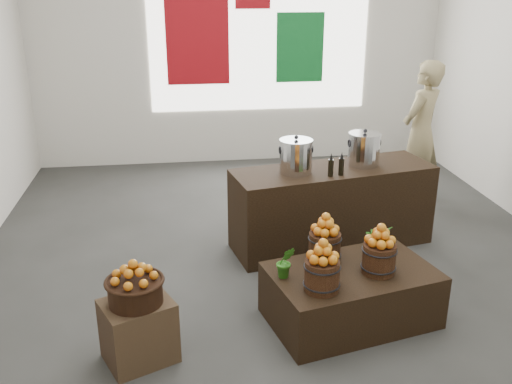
{
  "coord_description": "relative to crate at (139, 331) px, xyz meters",
  "views": [
    {
      "loc": [
        -0.91,
        -4.96,
        2.69
      ],
      "look_at": [
        -0.28,
        -0.4,
        0.94
      ],
      "focal_mm": 40.0,
      "sensor_mm": 36.0,
      "label": 1
    }
  ],
  "objects": [
    {
      "name": "ground",
      "position": [
        1.28,
        1.32,
        -0.24
      ],
      "size": [
        7.0,
        7.0,
        0.0
      ],
      "primitive_type": "plane",
      "color": "#373734",
      "rests_on": "ground"
    },
    {
      "name": "back_wall",
      "position": [
        1.28,
        4.82,
        1.76
      ],
      "size": [
        6.0,
        0.04,
        4.0
      ],
      "primitive_type": "cube",
      "color": "silver",
      "rests_on": "ground"
    },
    {
      "name": "back_opening",
      "position": [
        1.58,
        4.8,
        1.76
      ],
      "size": [
        3.2,
        0.02,
        2.4
      ],
      "primitive_type": "cube",
      "color": "white",
      "rests_on": "back_wall"
    },
    {
      "name": "deco_red_left",
      "position": [
        0.68,
        4.79,
        1.66
      ],
      "size": [
        0.9,
        0.04,
        1.4
      ],
      "primitive_type": "cube",
      "color": "maroon",
      "rests_on": "back_wall"
    },
    {
      "name": "deco_green_right",
      "position": [
        2.18,
        4.79,
        1.46
      ],
      "size": [
        0.7,
        0.04,
        1.0
      ],
      "primitive_type": "cube",
      "color": "#0F6526",
      "rests_on": "back_wall"
    },
    {
      "name": "crate",
      "position": [
        0.0,
        0.0,
        0.0
      ],
      "size": [
        0.61,
        0.56,
        0.49
      ],
      "primitive_type": "cube",
      "rotation": [
        0.0,
        0.0,
        0.42
      ],
      "color": "#4D3A24",
      "rests_on": "ground"
    },
    {
      "name": "wicker_basket",
      "position": [
        0.0,
        0.0,
        0.33
      ],
      "size": [
        0.39,
        0.39,
        0.18
      ],
      "primitive_type": "cylinder",
      "color": "black",
      "rests_on": "crate"
    },
    {
      "name": "apples_in_basket",
      "position": [
        0.0,
        0.0,
        0.5
      ],
      "size": [
        0.3,
        0.3,
        0.16
      ],
      "primitive_type": null,
      "color": "#8D0B04",
      "rests_on": "wicker_basket"
    },
    {
      "name": "display_table",
      "position": [
        1.7,
        0.3,
        -0.01
      ],
      "size": [
        1.47,
        1.09,
        0.46
      ],
      "primitive_type": "cube",
      "rotation": [
        0.0,
        0.0,
        0.23
      ],
      "color": "black",
      "rests_on": "ground"
    },
    {
      "name": "apple_bucket_front_left",
      "position": [
        1.38,
        0.04,
        0.34
      ],
      "size": [
        0.26,
        0.26,
        0.24
      ],
      "primitive_type": "cylinder",
      "color": "#371E0F",
      "rests_on": "display_table"
    },
    {
      "name": "apples_in_bucket_front_left",
      "position": [
        1.38,
        0.04,
        0.55
      ],
      "size": [
        0.2,
        0.2,
        0.18
      ],
      "primitive_type": null,
      "color": "#8D0B04",
      "rests_on": "apple_bucket_front_left"
    },
    {
      "name": "apple_bucket_front_right",
      "position": [
        1.89,
        0.24,
        0.34
      ],
      "size": [
        0.26,
        0.26,
        0.24
      ],
      "primitive_type": "cylinder",
      "color": "#371E0F",
      "rests_on": "display_table"
    },
    {
      "name": "apples_in_bucket_front_right",
      "position": [
        1.89,
        0.24,
        0.55
      ],
      "size": [
        0.2,
        0.2,
        0.18
      ],
      "primitive_type": null,
      "color": "#8D0B04",
      "rests_on": "apple_bucket_front_right"
    },
    {
      "name": "apple_bucket_rear",
      "position": [
        1.52,
        0.51,
        0.34
      ],
      "size": [
        0.26,
        0.26,
        0.24
      ],
      "primitive_type": "cylinder",
      "color": "#371E0F",
      "rests_on": "display_table"
    },
    {
      "name": "apples_in_bucket_rear",
      "position": [
        1.52,
        0.51,
        0.55
      ],
      "size": [
        0.2,
        0.2,
        0.18
      ],
      "primitive_type": null,
      "color": "#8D0B04",
      "rests_on": "apple_bucket_rear"
    },
    {
      "name": "herb_garnish_right",
      "position": [
        2.0,
        0.6,
        0.34
      ],
      "size": [
        0.28,
        0.27,
        0.24
      ],
      "primitive_type": "imported",
      "rotation": [
        0.0,
        0.0,
        0.43
      ],
      "color": "#256315",
      "rests_on": "display_table"
    },
    {
      "name": "herb_garnish_left",
      "position": [
        1.14,
        0.27,
        0.35
      ],
      "size": [
        0.15,
        0.12,
        0.27
      ],
      "primitive_type": "imported",
      "rotation": [
        0.0,
        0.0,
        -0.03
      ],
      "color": "#256315",
      "rests_on": "display_table"
    },
    {
      "name": "counter",
      "position": [
        1.91,
        1.72,
        0.18
      ],
      "size": [
        2.17,
        1.05,
        0.85
      ],
      "primitive_type": "cube",
      "rotation": [
        0.0,
        0.0,
        0.2
      ],
      "color": "black",
      "rests_on": "ground"
    },
    {
      "name": "stock_pot_left",
      "position": [
        1.49,
        1.64,
        0.77
      ],
      "size": [
        0.32,
        0.32,
        0.32
      ],
      "primitive_type": "cylinder",
      "color": "silver",
      "rests_on": "counter"
    },
    {
      "name": "stock_pot_center",
      "position": [
        2.24,
        1.78,
        0.77
      ],
      "size": [
        0.32,
        0.32,
        0.32
      ],
      "primitive_type": "cylinder",
      "color": "silver",
      "rests_on": "counter"
    },
    {
      "name": "oil_cruets",
      "position": [
        1.95,
        1.51,
        0.73
      ],
      "size": [
        0.16,
        0.09,
        0.24
      ],
      "primitive_type": null,
      "rotation": [
        0.0,
        0.0,
        0.2
      ],
      "color": "black",
      "rests_on": "counter"
    },
    {
      "name": "shopper",
      "position": [
        3.31,
        2.84,
        0.64
      ],
      "size": [
        0.77,
        0.73,
        1.76
      ],
      "primitive_type": "imported",
      "rotation": [
        0.0,
        0.0,
        3.83
      ],
      "color": "#95865B",
      "rests_on": "ground"
    }
  ]
}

